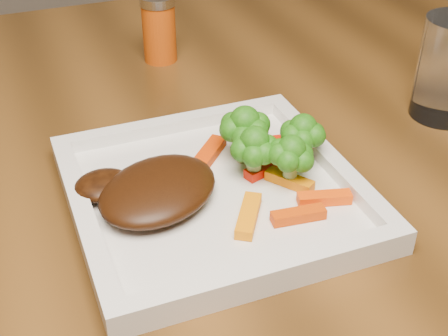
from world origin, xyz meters
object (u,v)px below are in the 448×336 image
object	(u,v)px
steak	(158,190)
spice_shaker	(159,29)
dining_table	(222,331)
plate	(214,196)

from	to	relation	value
steak	spice_shaker	xyz separation A→B (m)	(0.10, 0.33, 0.02)
steak	spice_shaker	distance (m)	0.35
dining_table	plate	bearing A→B (deg)	-113.66
dining_table	steak	xyz separation A→B (m)	(-0.12, -0.15, 0.40)
plate	spice_shaker	world-z (taller)	spice_shaker
plate	spice_shaker	size ratio (longest dim) A/B	2.93
dining_table	spice_shaker	bearing A→B (deg)	96.13
steak	dining_table	bearing A→B (deg)	50.58
spice_shaker	plate	bearing A→B (deg)	-97.68
steak	spice_shaker	size ratio (longest dim) A/B	1.33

